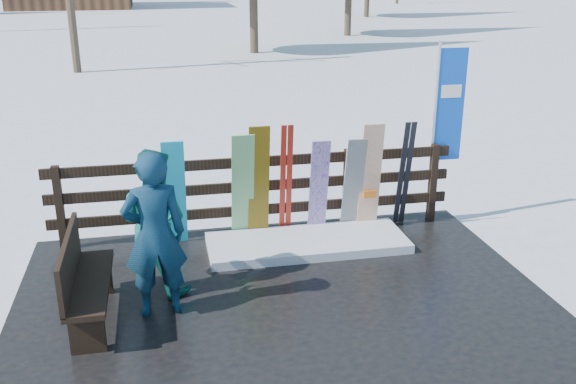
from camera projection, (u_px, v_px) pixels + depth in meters
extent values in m
plane|color=white|center=(289.00, 317.00, 7.05)|extent=(700.00, 700.00, 0.00)
cube|color=black|center=(289.00, 314.00, 7.03)|extent=(6.00, 5.00, 0.08)
cube|color=black|center=(60.00, 208.00, 8.36)|extent=(0.10, 0.10, 1.15)
cube|color=black|center=(161.00, 201.00, 8.61)|extent=(0.10, 0.10, 1.15)
cube|color=black|center=(257.00, 195.00, 8.86)|extent=(0.10, 0.10, 1.15)
cube|color=black|center=(347.00, 188.00, 9.10)|extent=(0.10, 0.10, 1.15)
cube|color=black|center=(433.00, 183.00, 9.35)|extent=(0.10, 0.10, 1.15)
cube|color=black|center=(257.00, 210.00, 8.93)|extent=(5.60, 0.05, 0.14)
cube|color=black|center=(256.00, 186.00, 8.81)|extent=(5.60, 0.05, 0.14)
cube|color=black|center=(256.00, 162.00, 8.70)|extent=(5.60, 0.05, 0.14)
cube|color=white|center=(307.00, 243.00, 8.59)|extent=(2.65, 1.00, 0.12)
cube|color=black|center=(90.00, 283.00, 6.67)|extent=(0.40, 1.50, 0.06)
cube|color=black|center=(87.00, 332.00, 6.20)|extent=(0.34, 0.06, 0.45)
cube|color=black|center=(97.00, 276.00, 7.30)|extent=(0.34, 0.06, 0.45)
cube|color=black|center=(69.00, 261.00, 6.55)|extent=(0.05, 1.50, 0.50)
cube|color=#21D1F5|center=(175.00, 194.00, 8.38)|extent=(0.29, 0.34, 1.50)
cube|color=silver|center=(243.00, 188.00, 8.55)|extent=(0.30, 0.35, 1.53)
cube|color=#D89506|center=(259.00, 183.00, 8.57)|extent=(0.28, 0.29, 1.63)
cube|color=silver|center=(319.00, 188.00, 8.77)|extent=(0.25, 0.26, 1.39)
cube|color=black|center=(353.00, 185.00, 8.86)|extent=(0.27, 0.30, 1.39)
cube|color=white|center=(370.00, 178.00, 8.88)|extent=(0.29, 0.20, 1.57)
cube|color=#A72114|center=(283.00, 181.00, 8.71)|extent=(0.07, 0.22, 1.60)
cube|color=#A72114|center=(289.00, 181.00, 8.72)|extent=(0.07, 0.22, 1.60)
cube|color=black|center=(401.00, 174.00, 9.03)|extent=(0.08, 0.29, 1.57)
cube|color=black|center=(407.00, 174.00, 9.05)|extent=(0.08, 0.29, 1.57)
cylinder|color=silver|center=(433.00, 134.00, 9.14)|extent=(0.04, 0.04, 2.60)
cube|color=blue|center=(450.00, 105.00, 9.05)|extent=(0.42, 0.02, 1.60)
imported|color=navy|center=(154.00, 235.00, 6.69)|extent=(0.71, 0.51, 1.83)
imported|color=#105852|center=(154.00, 222.00, 7.22)|extent=(1.04, 0.99, 1.69)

